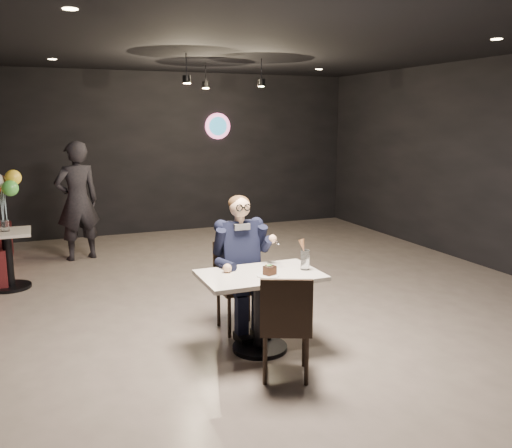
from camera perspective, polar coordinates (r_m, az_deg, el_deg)
name	(u,v)px	position (r m, az deg, el deg)	size (l,w,h in m)	color
floor	(273,299)	(6.61, 1.76, -7.94)	(9.00, 9.00, 0.00)	gray
wall_sign	(218,126)	(10.71, -4.06, 10.24)	(0.50, 0.06, 0.50)	pink
pendant_lights	(218,67)	(8.15, -4.06, 16.17)	(1.40, 1.20, 0.36)	black
main_table	(260,312)	(5.13, 0.41, -9.23)	(1.10, 0.70, 0.75)	silver
chair_far	(239,286)	(5.58, -1.77, -6.59)	(0.42, 0.46, 0.92)	black
chair_near	(285,324)	(4.62, 3.12, -10.46)	(0.42, 0.46, 0.92)	black
seated_man	(239,262)	(5.51, -1.79, -4.01)	(0.60, 0.80, 1.44)	black
dessert_plate	(268,275)	(4.92, 1.26, -5.43)	(0.21, 0.21, 0.01)	white
cake_slice	(270,271)	(4.92, 1.46, -4.94)	(0.10, 0.08, 0.07)	black
mint_leaf	(269,265)	(4.93, 1.35, -4.37)	(0.06, 0.04, 0.01)	green
sundae_glass	(305,260)	(5.13, 5.19, -3.78)	(0.08, 0.08, 0.19)	silver
wafer_cone	(303,246)	(5.06, 4.93, -2.28)	(0.06, 0.06, 0.12)	tan
side_table	(8,261)	(7.61, -24.62, -3.52)	(0.59, 0.59, 0.73)	silver
balloon_vase	(5,226)	(7.52, -24.90, -0.15)	(0.10, 0.10, 0.15)	silver
balloon_bunch	(2,196)	(7.46, -25.13, 2.68)	(0.36, 0.36, 0.60)	yellow
passerby	(77,201)	(8.71, -18.29, 2.31)	(0.66, 0.44, 1.82)	black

